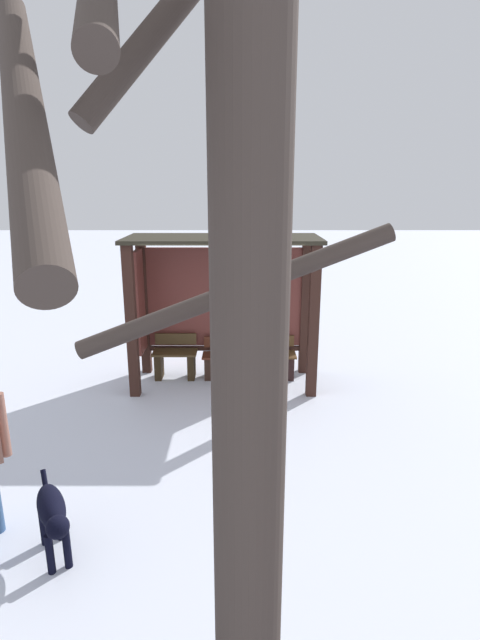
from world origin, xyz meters
TOP-DOWN VIEW (x-y plane):
  - ground_plane at (0.00, 0.00)m, footprint 60.00×60.00m
  - bus_shelter at (-0.12, 0.22)m, footprint 3.16×1.31m
  - bench_left_inside at (-0.88, 0.24)m, footprint 0.78×0.40m
  - bench_center_inside at (0.00, 0.24)m, footprint 0.78×0.38m
  - bench_right_inside at (0.88, 0.24)m, footprint 0.78×0.41m
  - dog at (-1.42, -4.14)m, footprint 0.55×0.86m
  - bare_tree at (0.27, -6.50)m, footprint 1.37×1.49m

SIDE VIEW (x-z plane):
  - ground_plane at x=0.00m, z-range 0.00..0.00m
  - bench_center_inside at x=0.00m, z-range -0.06..0.66m
  - bench_right_inside at x=0.88m, z-range -0.06..0.68m
  - bench_left_inside at x=-0.88m, z-range -0.06..0.72m
  - dog at x=-1.42m, z-range 0.15..0.83m
  - bus_shelter at x=-0.12m, z-range 0.37..2.91m
  - bare_tree at x=0.27m, z-range 0.08..4.33m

